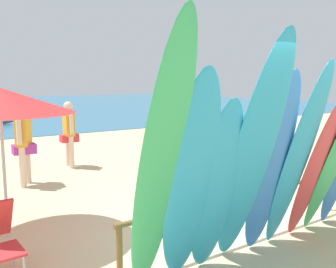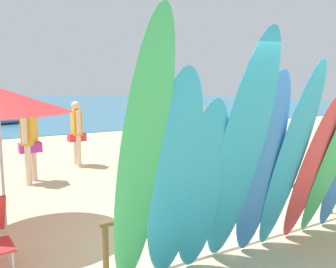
{
  "view_description": "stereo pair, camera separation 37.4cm",
  "coord_description": "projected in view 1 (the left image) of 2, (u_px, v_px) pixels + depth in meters",
  "views": [
    {
      "loc": [
        -3.55,
        -3.38,
        2.13
      ],
      "look_at": [
        0.0,
        1.95,
        1.21
      ],
      "focal_mm": 38.97,
      "sensor_mm": 36.0,
      "label": 1
    },
    {
      "loc": [
        -3.23,
        -3.58,
        2.13
      ],
      "look_at": [
        0.0,
        1.95,
        1.21
      ],
      "focal_mm": 38.97,
      "sensor_mm": 36.0,
      "label": 2
    }
  ],
  "objects": [
    {
      "name": "ground",
      "position": [
        22.0,
        129.0,
        16.58
      ],
      "size": [
        60.0,
        60.0,
        0.0
      ],
      "primitive_type": "plane",
      "color": "#D3BC8C"
    },
    {
      "name": "surfboard_rack",
      "position": [
        247.0,
        201.0,
        4.97
      ],
      "size": [
        3.98,
        0.07,
        0.64
      ],
      "color": "brown",
      "rests_on": "ground"
    },
    {
      "name": "surfboard_green_0",
      "position": [
        162.0,
        162.0,
        3.38
      ],
      "size": [
        0.55,
        0.89,
        2.78
      ],
      "primitive_type": "ellipsoid",
      "rotation": [
        0.28,
        0.0,
        0.06
      ],
      "color": "#38B266",
      "rests_on": "ground"
    },
    {
      "name": "surfboard_teal_1",
      "position": [
        191.0,
        180.0,
        3.67
      ],
      "size": [
        0.62,
        0.73,
        2.29
      ],
      "primitive_type": "ellipsoid",
      "rotation": [
        0.26,
        0.0,
        -0.09
      ],
      "color": "#289EC6",
      "rests_on": "ground"
    },
    {
      "name": "surfboard_teal_2",
      "position": [
        216.0,
        189.0,
        3.91
      ],
      "size": [
        0.58,
        0.64,
        1.99
      ],
      "primitive_type": "ellipsoid",
      "rotation": [
        0.26,
        0.0,
        -0.07
      ],
      "color": "#289EC6",
      "rests_on": "ground"
    },
    {
      "name": "surfboard_teal_3",
      "position": [
        253.0,
        155.0,
        3.97
      ],
      "size": [
        0.66,
        1.07,
        2.67
      ],
      "primitive_type": "ellipsoid",
      "rotation": [
        0.34,
        0.0,
        -0.1
      ],
      "color": "#289EC6",
      "rests_on": "ground"
    },
    {
      "name": "surfboard_blue_4",
      "position": [
        271.0,
        166.0,
        4.31
      ],
      "size": [
        0.57,
        0.72,
        2.28
      ],
      "primitive_type": "ellipsoid",
      "rotation": [
        0.26,
        0.0,
        -0.07
      ],
      "color": "#337AD1",
      "rests_on": "ground"
    },
    {
      "name": "surfboard_teal_5",
      "position": [
        298.0,
        158.0,
        4.47
      ],
      "size": [
        0.61,
        0.84,
        2.4
      ],
      "primitive_type": "ellipsoid",
      "rotation": [
        0.3,
        0.0,
        0.1
      ],
      "color": "#289EC6",
      "rests_on": "ground"
    },
    {
      "name": "surfboard_red_6",
      "position": [
        316.0,
        168.0,
        4.77
      ],
      "size": [
        0.55,
        0.75,
        2.01
      ],
      "primitive_type": "ellipsoid",
      "rotation": [
        0.32,
        0.0,
        0.07
      ],
      "color": "#D13D42",
      "rests_on": "ground"
    },
    {
      "name": "beachgoer_strolling",
      "position": [
        186.0,
        124.0,
        9.8
      ],
      "size": [
        0.44,
        0.54,
        1.71
      ],
      "rotation": [
        0.0,
        0.0,
        5.34
      ],
      "color": "beige",
      "rests_on": "ground"
    },
    {
      "name": "beachgoer_photographing",
      "position": [
        252.0,
        133.0,
        8.83
      ],
      "size": [
        0.4,
        0.48,
        1.55
      ],
      "rotation": [
        0.0,
        0.0,
        0.91
      ],
      "color": "brown",
      "rests_on": "ground"
    },
    {
      "name": "beachgoer_near_rack",
      "position": [
        24.0,
        138.0,
        7.42
      ],
      "size": [
        0.45,
        0.58,
        1.71
      ],
      "rotation": [
        0.0,
        0.0,
        4.22
      ],
      "color": "beige",
      "rests_on": "ground"
    },
    {
      "name": "beachgoer_midbeach",
      "position": [
        69.0,
        130.0,
        9.04
      ],
      "size": [
        0.43,
        0.62,
        1.64
      ],
      "rotation": [
        0.0,
        0.0,
        1.5
      ],
      "color": "beige",
      "rests_on": "ground"
    },
    {
      "name": "beach_umbrella",
      "position": [
        0.0,
        101.0,
        4.8
      ],
      "size": [
        1.97,
        1.97,
        2.06
      ],
      "color": "silver",
      "rests_on": "ground"
    }
  ]
}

